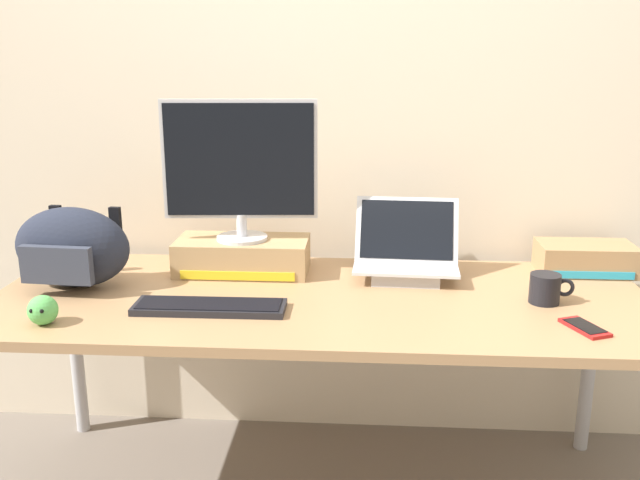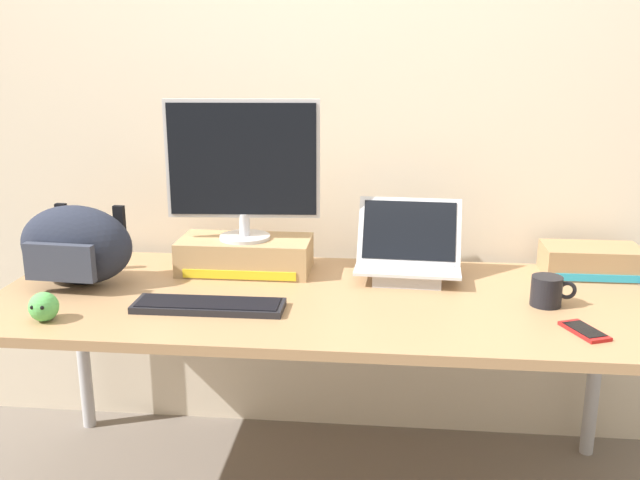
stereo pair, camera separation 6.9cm
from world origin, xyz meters
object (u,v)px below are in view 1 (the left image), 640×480
(external_keyboard, at_px, (210,307))
(cell_phone, at_px, (585,327))
(plush_toy, at_px, (43,310))
(toner_box_cyan, at_px, (585,258))
(open_laptop, at_px, (406,262))
(messenger_backpack, at_px, (72,248))
(toner_box_yellow, at_px, (243,256))
(desktop_monitor, at_px, (240,167))
(coffee_mug, at_px, (546,288))

(external_keyboard, relative_size, cell_phone, 2.81)
(plush_toy, distance_m, toner_box_cyan, 1.75)
(open_laptop, bearing_deg, messenger_backpack, -168.51)
(plush_toy, bearing_deg, open_laptop, 25.36)
(messenger_backpack, distance_m, toner_box_cyan, 1.72)
(external_keyboard, height_order, messenger_backpack, messenger_backpack)
(toner_box_yellow, height_order, open_laptop, open_laptop)
(desktop_monitor, distance_m, toner_box_cyan, 1.22)
(messenger_backpack, relative_size, cell_phone, 2.45)
(desktop_monitor, distance_m, open_laptop, 0.64)
(desktop_monitor, relative_size, coffee_mug, 3.86)
(toner_box_yellow, height_order, toner_box_cyan, toner_box_yellow)
(messenger_backpack, relative_size, toner_box_cyan, 1.22)
(desktop_monitor, height_order, coffee_mug, desktop_monitor)
(toner_box_yellow, bearing_deg, cell_phone, -23.77)
(toner_box_yellow, bearing_deg, toner_box_cyan, 3.63)
(coffee_mug, bearing_deg, desktop_monitor, 165.86)
(desktop_monitor, xyz_separation_m, cell_phone, (1.02, -0.45, -0.36))
(messenger_backpack, relative_size, coffee_mug, 2.91)
(messenger_backpack, height_order, coffee_mug, messenger_backpack)
(toner_box_yellow, height_order, desktop_monitor, desktop_monitor)
(toner_box_cyan, bearing_deg, desktop_monitor, -176.31)
(desktop_monitor, xyz_separation_m, messenger_backpack, (-0.52, -0.19, -0.24))
(coffee_mug, bearing_deg, plush_toy, -169.36)
(plush_toy, bearing_deg, coffee_mug, 10.64)
(toner_box_yellow, xyz_separation_m, external_keyboard, (-0.03, -0.38, -0.05))
(open_laptop, bearing_deg, coffee_mug, -25.21)
(messenger_backpack, relative_size, plush_toy, 4.65)
(cell_phone, height_order, plush_toy, plush_toy)
(messenger_backpack, bearing_deg, desktop_monitor, 24.22)
(plush_toy, height_order, toner_box_cyan, toner_box_cyan)
(coffee_mug, height_order, plush_toy, coffee_mug)
(messenger_backpack, distance_m, coffee_mug, 1.49)
(open_laptop, height_order, messenger_backpack, messenger_backpack)
(messenger_backpack, xyz_separation_m, cell_phone, (1.54, -0.26, -0.12))
(open_laptop, xyz_separation_m, coffee_mug, (0.41, -0.22, -0.01))
(toner_box_yellow, height_order, coffee_mug, toner_box_yellow)
(coffee_mug, relative_size, cell_phone, 0.84)
(desktop_monitor, distance_m, cell_phone, 1.18)
(toner_box_cyan, bearing_deg, messenger_backpack, -171.02)
(coffee_mug, relative_size, plush_toy, 1.60)
(cell_phone, bearing_deg, plush_toy, 159.40)
(open_laptop, relative_size, cell_phone, 2.23)
(coffee_mug, xyz_separation_m, toner_box_cyan, (0.21, 0.32, 0.00))
(toner_box_yellow, distance_m, messenger_backpack, 0.55)
(open_laptop, relative_size, external_keyboard, 0.79)
(toner_box_yellow, relative_size, external_keyboard, 1.01)
(open_laptop, xyz_separation_m, cell_phone, (0.47, -0.42, -0.05))
(cell_phone, bearing_deg, toner_box_yellow, 133.20)
(desktop_monitor, height_order, external_keyboard, desktop_monitor)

